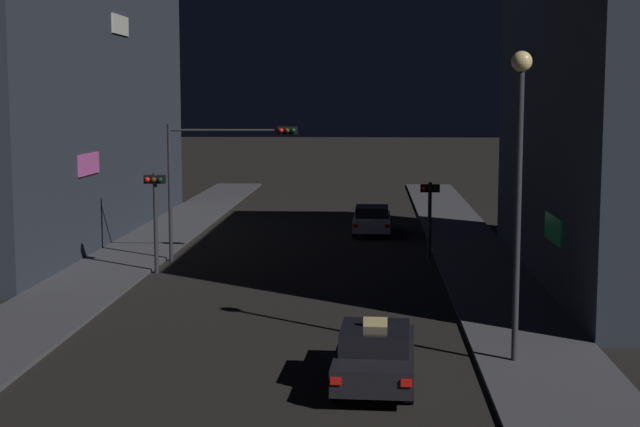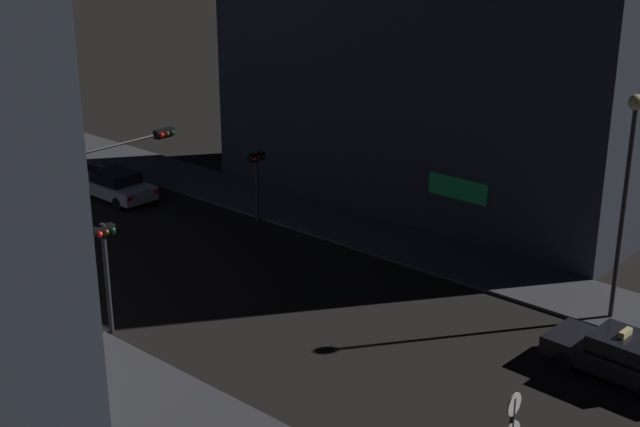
{
  "view_description": "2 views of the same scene",
  "coord_description": "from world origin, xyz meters",
  "views": [
    {
      "loc": [
        2.88,
        -13.26,
        6.72
      ],
      "look_at": [
        1.18,
        18.55,
        2.84
      ],
      "focal_mm": 53.48,
      "sensor_mm": 36.0,
      "label": 1
    },
    {
      "loc": [
        -20.83,
        -0.34,
        13.98
      ],
      "look_at": [
        1.51,
        19.28,
        3.12
      ],
      "focal_mm": 50.37,
      "sensor_mm": 36.0,
      "label": 2
    }
  ],
  "objects": [
    {
      "name": "traffic_light_left_kerb",
      "position": [
        -5.35,
        22.48,
        2.77
      ],
      "size": [
        0.8,
        0.42,
        3.88
      ],
      "color": "#2D2D33",
      "rests_on": "ground_plane"
    },
    {
      "name": "sidewalk_right",
      "position": [
        7.29,
        28.89,
        0.06
      ],
      "size": [
        3.39,
        61.79,
        0.12
      ],
      "primitive_type": "cube",
      "color": "#424247",
      "rests_on": "ground_plane"
    },
    {
      "name": "far_car",
      "position": [
        2.95,
        33.44,
        0.73
      ],
      "size": [
        1.87,
        4.48,
        1.42
      ],
      "color": "#B7B7BC",
      "rests_on": "ground_plane"
    },
    {
      "name": "street_lamp_near_block",
      "position": [
        6.54,
        10.44,
        5.38
      ],
      "size": [
        0.52,
        0.52,
        7.73
      ],
      "color": "#2D2D33",
      "rests_on": "sidewalk_right"
    },
    {
      "name": "taxi",
      "position": [
        3.01,
        8.58,
        0.74
      ],
      "size": [
        2.0,
        4.53,
        1.62
      ],
      "color": "black",
      "rests_on": "ground_plane"
    },
    {
      "name": "traffic_light_overhead",
      "position": [
        -3.33,
        25.19,
        4.12
      ],
      "size": [
        5.33,
        0.42,
        5.66
      ],
      "color": "#2D2D33",
      "rests_on": "ground_plane"
    },
    {
      "name": "traffic_light_right_kerb",
      "position": [
        5.35,
        26.3,
        2.35
      ],
      "size": [
        0.8,
        0.42,
        3.23
      ],
      "color": "#2D2D33",
      "rests_on": "ground_plane"
    },
    {
      "name": "building_facade_right",
      "position": [
        12.41,
        22.38,
        6.67
      ],
      "size": [
        6.93,
        20.31,
        13.34
      ],
      "color": "#282D38",
      "rests_on": "ground_plane"
    }
  ]
}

